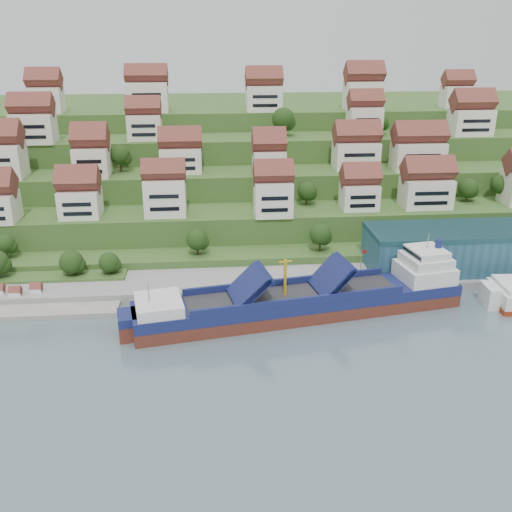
{
  "coord_description": "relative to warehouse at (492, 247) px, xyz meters",
  "views": [
    {
      "loc": [
        -15.74,
        -106.09,
        55.26
      ],
      "look_at": [
        -5.3,
        14.0,
        8.0
      ],
      "focal_mm": 40.0,
      "sensor_mm": 36.0,
      "label": 1
    }
  ],
  "objects": [
    {
      "name": "pebble_beach",
      "position": [
        -110.0,
        -5.0,
        -6.7
      ],
      "size": [
        45.0,
        20.0,
        1.0
      ],
      "primitive_type": "cube",
      "color": "gray",
      "rests_on": "ground"
    },
    {
      "name": "warehouse",
      "position": [
        0.0,
        0.0,
        0.0
      ],
      "size": [
        60.0,
        15.0,
        10.0
      ],
      "primitive_type": "cube",
      "color": "#255165",
      "rests_on": "quay"
    },
    {
      "name": "beach_huts",
      "position": [
        -112.0,
        -6.25,
        -5.1
      ],
      "size": [
        14.4,
        3.7,
        2.2
      ],
      "color": "white",
      "rests_on": "pebble_beach"
    },
    {
      "name": "cargo_ship",
      "position": [
        -47.24,
        -16.91,
        -4.22
      ],
      "size": [
        69.98,
        22.54,
        15.23
      ],
      "rotation": [
        0.0,
        0.0,
        0.17
      ],
      "color": "#56251A",
      "rests_on": "ground"
    },
    {
      "name": "flagpole",
      "position": [
        -33.89,
        -7.0,
        -0.32
      ],
      "size": [
        1.28,
        0.16,
        8.0
      ],
      "color": "gray",
      "rests_on": "quay"
    },
    {
      "name": "hillside",
      "position": [
        -52.0,
        86.55,
        3.46
      ],
      "size": [
        260.0,
        128.0,
        31.0
      ],
      "color": "#2D4C1E",
      "rests_on": "ground"
    },
    {
      "name": "quay",
      "position": [
        -32.0,
        -2.0,
        -6.1
      ],
      "size": [
        180.0,
        14.0,
        2.2
      ],
      "primitive_type": "cube",
      "color": "gray",
      "rests_on": "ground"
    },
    {
      "name": "hillside_trees",
      "position": [
        -57.25,
        29.44,
        10.19
      ],
      "size": [
        143.23,
        62.37,
        30.56
      ],
      "color": "#234216",
      "rests_on": "ground"
    },
    {
      "name": "hillside_village",
      "position": [
        -54.19,
        43.11,
        17.06
      ],
      "size": [
        158.97,
        62.9,
        29.48
      ],
      "color": "white",
      "rests_on": "ground"
    },
    {
      "name": "ground",
      "position": [
        -52.0,
        -17.0,
        -7.2
      ],
      "size": [
        300.0,
        300.0,
        0.0
      ],
      "primitive_type": "plane",
      "color": "slate",
      "rests_on": "ground"
    }
  ]
}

